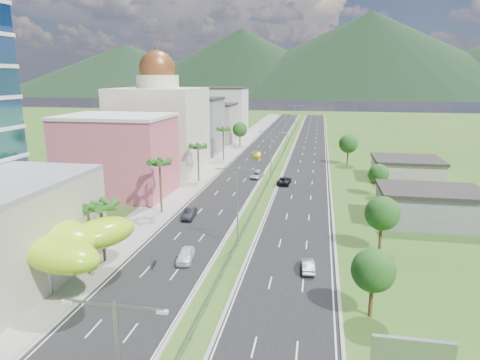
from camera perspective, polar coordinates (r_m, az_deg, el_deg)
The scene contains 34 objects.
ground at distance 50.59m, azimuth -2.52°, elevation -13.01°, with size 500.00×500.00×0.00m, color #2D5119.
road_left at distance 137.08m, azimuth 2.90°, elevation 4.10°, with size 11.00×260.00×0.04m, color black.
road_right at distance 135.94m, azimuth 9.20°, elevation 3.87°, with size 11.00×260.00×0.04m, color black.
sidewalk_left at distance 138.64m, azimuth -1.00°, elevation 4.24°, with size 7.00×260.00×0.12m, color gray.
median_guardrail at distance 118.53m, azimuth 5.33°, elevation 2.85°, with size 0.10×216.06×0.76m.
streetlight_median_b at distance 57.26m, azimuth -0.34°, elevation -2.52°, with size 6.04×0.25×11.00m.
streetlight_median_c at distance 95.91m, azimuth 4.19°, elevation 4.04°, with size 6.04×0.25×11.00m.
streetlight_median_d at distance 140.30m, azimuth 6.27°, elevation 7.04°, with size 6.04×0.25×11.00m.
streetlight_median_e at distance 184.99m, azimuth 7.37°, elevation 8.59°, with size 6.04×0.25×11.00m.
lime_canopy at distance 53.26m, azimuth -25.27°, elevation -7.12°, with size 18.00×15.00×7.40m.
pink_shophouse at distance 86.50m, azimuth -16.02°, elevation 3.00°, with size 20.00×15.00×15.00m, color #CE5469.
domed_building at distance 106.79m, azimuth -10.68°, elevation 7.32°, with size 20.00×20.00×28.70m.
midrise_grey at distance 130.35m, azimuth -6.25°, elevation 7.09°, with size 16.00×15.00×16.00m, color gray.
midrise_beige at distance 151.59m, azimuth -3.83°, elevation 7.48°, with size 16.00×15.00×13.00m, color #A69889.
midrise_white at distance 173.63m, azimuth -1.95°, elevation 9.11°, with size 16.00×15.00×18.00m, color silver.
shed_near at distance 74.02m, azimuth 23.90°, elevation -3.39°, with size 15.00×10.00×5.00m, color gray.
shed_far at distance 102.99m, azimuth 21.29°, elevation 1.22°, with size 14.00×12.00×4.40m, color #A69889.
palm_tree_b at distance 55.06m, azimuth -18.06°, elevation -3.54°, with size 3.60×3.60×8.10m.
palm_tree_c at distance 72.31m, azimuth -10.67°, elevation 2.09°, with size 3.60×3.60×9.60m.
palm_tree_d at distance 93.93m, azimuth -5.62°, elevation 4.30°, with size 3.60×3.60×8.60m.
palm_tree_e at distance 117.79m, azimuth -2.25°, elevation 6.62°, with size 3.60×3.60×9.40m.
leafy_tree_lfar at distance 142.43m, azimuth -0.01°, elevation 6.74°, with size 4.90×4.90×8.05m.
leafy_tree_ra at distance 43.28m, azimuth 17.35°, elevation -11.46°, with size 4.20×4.20×6.90m.
leafy_tree_rb at distance 59.30m, azimuth 18.44°, elevation -4.25°, with size 4.55×4.55×7.47m.
leafy_tree_rc at distance 86.76m, azimuth 17.98°, elevation 0.78°, with size 3.85×3.85×6.33m.
leafy_tree_rd at distance 115.53m, azimuth 14.25°, elevation 4.71°, with size 4.90×4.90×8.05m.
mountain_ridge at distance 497.01m, azimuth 16.54°, elevation 10.47°, with size 860.00×140.00×90.00m, color black, non-canonical shape.
car_white_near_left at distance 55.00m, azimuth -7.27°, elevation -9.90°, with size 1.85×4.59×1.56m, color white.
car_dark_left at distance 70.76m, azimuth -6.74°, elevation -4.44°, with size 1.68×4.81×1.59m, color black.
car_silver_mid_left at distance 97.70m, azimuth 2.27°, elevation 0.63°, with size 2.23×4.84×1.34m, color #A7A9AF.
car_yellow_far_left at distance 122.98m, azimuth 2.32°, elevation 3.39°, with size 2.20×5.40×1.57m, color yellow.
car_silver_right at distance 52.67m, azimuth 9.04°, elevation -11.17°, with size 1.46×4.20×1.38m, color #96989D.
car_dark_far_right at distance 92.72m, azimuth 5.91°, elevation -0.07°, with size 2.58×5.59×1.55m, color black.
motorcycle at distance 54.04m, azimuth -11.35°, elevation -10.66°, with size 0.61×2.01×1.29m, color black.
Camera 1 is at (10.40, -44.01, 22.68)m, focal length 32.00 mm.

